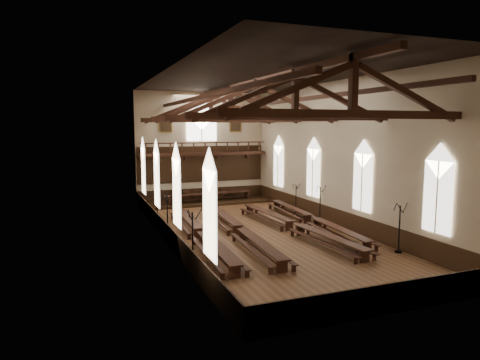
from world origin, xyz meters
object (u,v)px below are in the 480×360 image
at_px(refectory_row_c, 295,225).
at_px(candelabrum_left_near, 193,248).
at_px(refectory_row_b, 241,230).
at_px(refectory_row_a, 201,233).
at_px(candelabrum_right_far, 296,204).
at_px(refectory_row_d, 313,219).
at_px(high_table, 209,194).
at_px(candelabrum_right_near, 399,238).
at_px(candelabrum_left_mid, 168,222).
at_px(candelabrum_right_mid, 320,211).
at_px(candelabrum_left_far, 157,213).
at_px(dais, 209,202).

xyz_separation_m(refectory_row_c, candelabrum_left_near, (-7.84, -3.96, 0.35)).
bearing_deg(refectory_row_b, refectory_row_a, 177.60).
distance_m(refectory_row_c, candelabrum_right_far, 6.74).
relative_size(refectory_row_c, refectory_row_d, 1.01).
bearing_deg(refectory_row_c, candelabrum_right_far, 61.05).
height_order(refectory_row_b, candelabrum_left_near, candelabrum_left_near).
xyz_separation_m(high_table, candelabrum_right_far, (5.36, -6.41, -0.12)).
height_order(refectory_row_d, candelabrum_left_near, candelabrum_left_near).
bearing_deg(candelabrum_right_near, refectory_row_c, 118.82).
bearing_deg(candelabrum_right_far, refectory_row_b, -140.36).
xyz_separation_m(candelabrum_left_mid, candelabrum_right_mid, (11.10, -0.12, -0.03)).
relative_size(refectory_row_d, candelabrum_left_far, 5.61).
height_order(refectory_row_d, candelabrum_right_mid, candelabrum_right_mid).
bearing_deg(candelabrum_right_near, candelabrum_right_far, 90.00).
height_order(refectory_row_a, candelabrum_right_mid, candelabrum_right_mid).
xyz_separation_m(candelabrum_right_mid, candelabrum_right_far, (-0.00, 3.65, -0.11)).
height_order(candelabrum_right_near, candelabrum_right_mid, candelabrum_right_near).
bearing_deg(candelabrum_right_mid, candelabrum_right_near, -90.00).
bearing_deg(candelabrum_left_near, refectory_row_d, 27.93).
xyz_separation_m(candelabrum_left_far, candelabrum_right_far, (11.10, -0.22, -0.04)).
height_order(candelabrum_left_far, candelabrum_right_mid, candelabrum_right_mid).
height_order(refectory_row_c, candelabrum_left_mid, candelabrum_left_mid).
distance_m(refectory_row_c, candelabrum_left_mid, 8.19).
relative_size(refectory_row_d, dais, 1.23).
bearing_deg(refectory_row_b, high_table, 82.39).
height_order(refectory_row_c, dais, refectory_row_c).
distance_m(refectory_row_d, candelabrum_right_far, 4.70).
xyz_separation_m(candelabrum_right_near, candelabrum_right_far, (-0.00, 11.82, -0.13)).
relative_size(refectory_row_a, refectory_row_d, 1.01).
distance_m(candelabrum_left_far, candelabrum_right_mid, 11.75).
bearing_deg(candelabrum_left_mid, refectory_row_d, -5.88).
xyz_separation_m(refectory_row_a, candelabrum_right_mid, (9.51, 2.03, 0.30)).
relative_size(refectory_row_a, candelabrum_left_mid, 5.05).
xyz_separation_m(refectory_row_d, dais, (-4.24, 10.97, -0.41)).
height_order(refectory_row_a, candelabrum_left_near, candelabrum_left_near).
xyz_separation_m(refectory_row_c, candelabrum_left_mid, (-7.84, 2.36, 0.33)).
xyz_separation_m(refectory_row_d, high_table, (-4.24, 10.97, 0.33)).
height_order(refectory_row_a, dais, refectory_row_a).
height_order(refectory_row_c, candelabrum_left_near, candelabrum_left_near).
bearing_deg(refectory_row_d, candelabrum_right_mid, 38.97).
xyz_separation_m(candelabrum_left_near, candelabrum_left_far, (0.00, 10.07, -0.11)).
relative_size(refectory_row_a, candelabrum_left_far, 5.68).
xyz_separation_m(candelabrum_left_near, candelabrum_right_mid, (11.10, 6.20, -0.05)).
bearing_deg(candelabrum_right_near, refectory_row_a, 147.17).
relative_size(refectory_row_a, refectory_row_b, 1.00).
distance_m(candelabrum_left_mid, candelabrum_right_far, 11.65).
bearing_deg(refectory_row_c, refectory_row_d, 31.98).
bearing_deg(refectory_row_b, refectory_row_c, -1.57).
bearing_deg(refectory_row_a, dais, 71.08).
bearing_deg(candelabrum_left_far, candelabrum_left_near, -90.00).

